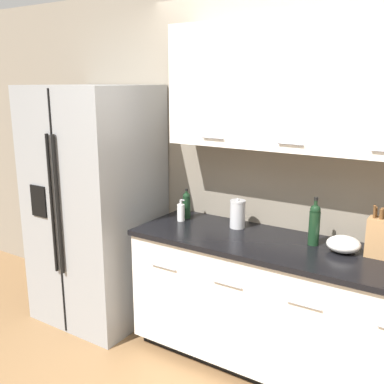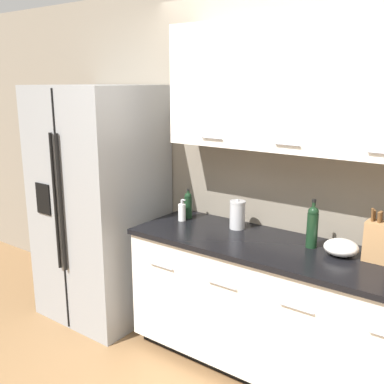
{
  "view_description": "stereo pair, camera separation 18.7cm",
  "coord_description": "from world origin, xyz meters",
  "px_view_note": "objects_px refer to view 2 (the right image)",
  "views": [
    {
      "loc": [
        0.95,
        -1.87,
        1.92
      ],
      "look_at": [
        -0.72,
        0.72,
        1.16
      ],
      "focal_mm": 42.0,
      "sensor_mm": 36.0,
      "label": 1
    },
    {
      "loc": [
        1.11,
        -1.76,
        1.92
      ],
      "look_at": [
        -0.72,
        0.72,
        1.16
      ],
      "focal_mm": 42.0,
      "sensor_mm": 36.0,
      "label": 2
    }
  ],
  "objects_px": {
    "wine_bottle": "(312,226)",
    "soap_dispenser": "(182,212)",
    "refrigerator": "(100,204)",
    "mixing_bowl": "(341,247)",
    "knife_block": "(378,241)",
    "oil_bottle": "(188,204)",
    "steel_canister": "(237,215)"
  },
  "relations": [
    {
      "from": "wine_bottle",
      "to": "soap_dispenser",
      "type": "xyz_separation_m",
      "value": [
        -0.99,
        -0.05,
        -0.07
      ]
    },
    {
      "from": "refrigerator",
      "to": "wine_bottle",
      "type": "bearing_deg",
      "value": 5.96
    },
    {
      "from": "mixing_bowl",
      "to": "wine_bottle",
      "type": "bearing_deg",
      "value": 173.34
    },
    {
      "from": "knife_block",
      "to": "mixing_bowl",
      "type": "height_order",
      "value": "knife_block"
    },
    {
      "from": "refrigerator",
      "to": "oil_bottle",
      "type": "height_order",
      "value": "refrigerator"
    },
    {
      "from": "wine_bottle",
      "to": "mixing_bowl",
      "type": "relative_size",
      "value": 1.52
    },
    {
      "from": "refrigerator",
      "to": "mixing_bowl",
      "type": "distance_m",
      "value": 1.93
    },
    {
      "from": "wine_bottle",
      "to": "steel_canister",
      "type": "bearing_deg",
      "value": 175.78
    },
    {
      "from": "soap_dispenser",
      "to": "knife_block",
      "type": "bearing_deg",
      "value": 2.43
    },
    {
      "from": "refrigerator",
      "to": "knife_block",
      "type": "relative_size",
      "value": 5.99
    },
    {
      "from": "knife_block",
      "to": "refrigerator",
      "type": "bearing_deg",
      "value": -174.78
    },
    {
      "from": "oil_bottle",
      "to": "knife_block",
      "type": "bearing_deg",
      "value": -1.19
    },
    {
      "from": "soap_dispenser",
      "to": "steel_canister",
      "type": "bearing_deg",
      "value": 11.55
    },
    {
      "from": "knife_block",
      "to": "steel_canister",
      "type": "distance_m",
      "value": 0.95
    },
    {
      "from": "steel_canister",
      "to": "oil_bottle",
      "type": "bearing_deg",
      "value": 179.98
    },
    {
      "from": "refrigerator",
      "to": "steel_canister",
      "type": "height_order",
      "value": "refrigerator"
    },
    {
      "from": "soap_dispenser",
      "to": "mixing_bowl",
      "type": "height_order",
      "value": "soap_dispenser"
    },
    {
      "from": "refrigerator",
      "to": "oil_bottle",
      "type": "distance_m",
      "value": 0.77
    },
    {
      "from": "mixing_bowl",
      "to": "refrigerator",
      "type": "bearing_deg",
      "value": -175.31
    },
    {
      "from": "refrigerator",
      "to": "wine_bottle",
      "type": "distance_m",
      "value": 1.74
    },
    {
      "from": "knife_block",
      "to": "steel_canister",
      "type": "xyz_separation_m",
      "value": [
        -0.95,
        0.03,
        -0.02
      ]
    },
    {
      "from": "knife_block",
      "to": "steel_canister",
      "type": "relative_size",
      "value": 1.46
    },
    {
      "from": "wine_bottle",
      "to": "knife_block",
      "type": "bearing_deg",
      "value": 1.92
    },
    {
      "from": "steel_canister",
      "to": "soap_dispenser",
      "type": "bearing_deg",
      "value": -168.45
    },
    {
      "from": "wine_bottle",
      "to": "steel_canister",
      "type": "xyz_separation_m",
      "value": [
        -0.56,
        0.04,
        -0.04
      ]
    },
    {
      "from": "refrigerator",
      "to": "knife_block",
      "type": "distance_m",
      "value": 2.13
    },
    {
      "from": "oil_bottle",
      "to": "mixing_bowl",
      "type": "distance_m",
      "value": 1.19
    },
    {
      "from": "knife_block",
      "to": "wine_bottle",
      "type": "distance_m",
      "value": 0.39
    },
    {
      "from": "steel_canister",
      "to": "mixing_bowl",
      "type": "relative_size",
      "value": 1.06
    },
    {
      "from": "oil_bottle",
      "to": "steel_canister",
      "type": "distance_m",
      "value": 0.43
    },
    {
      "from": "oil_bottle",
      "to": "refrigerator",
      "type": "bearing_deg",
      "value": -163.11
    },
    {
      "from": "oil_bottle",
      "to": "mixing_bowl",
      "type": "bearing_deg",
      "value": -3.09
    }
  ]
}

